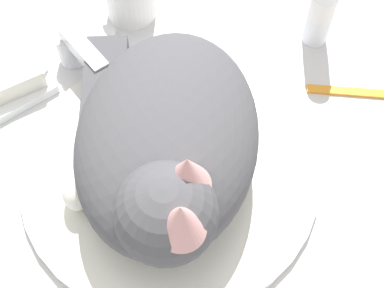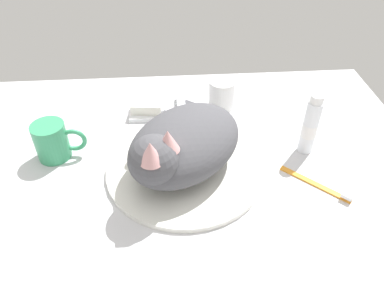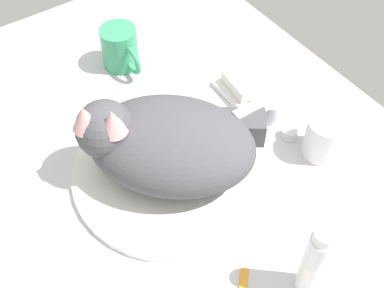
# 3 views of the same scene
# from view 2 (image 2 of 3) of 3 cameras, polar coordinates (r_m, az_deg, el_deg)

# --- Properties ---
(ground_plane) EXTENTS (1.10, 0.83, 0.03)m
(ground_plane) POSITION_cam_2_polar(r_m,az_deg,el_deg) (0.83, -0.99, -4.66)
(ground_plane) COLOR silver
(sink_basin) EXTENTS (0.34, 0.34, 0.01)m
(sink_basin) POSITION_cam_2_polar(r_m,az_deg,el_deg) (0.81, -1.01, -3.61)
(sink_basin) COLOR silver
(sink_basin) RESTS_ON ground_plane
(faucet) EXTENTS (0.13, 0.10, 0.06)m
(faucet) POSITION_cam_2_polar(r_m,az_deg,el_deg) (0.96, -1.74, 5.73)
(faucet) COLOR silver
(faucet) RESTS_ON ground_plane
(cat) EXTENTS (0.32, 0.35, 0.16)m
(cat) POSITION_cam_2_polar(r_m,az_deg,el_deg) (0.76, -1.79, -0.10)
(cat) COLOR #4C4C51
(cat) RESTS_ON sink_basin
(coffee_mug) EXTENTS (0.11, 0.07, 0.09)m
(coffee_mug) POSITION_cam_2_polar(r_m,az_deg,el_deg) (0.88, -20.48, 0.43)
(coffee_mug) COLOR #389966
(coffee_mug) RESTS_ON ground_plane
(rinse_cup) EXTENTS (0.07, 0.07, 0.08)m
(rinse_cup) POSITION_cam_2_polar(r_m,az_deg,el_deg) (0.99, 4.57, 7.61)
(rinse_cup) COLOR white
(rinse_cup) RESTS_ON ground_plane
(soap_dish) EXTENTS (0.09, 0.06, 0.01)m
(soap_dish) POSITION_cam_2_polar(r_m,az_deg,el_deg) (0.98, -6.87, 4.68)
(soap_dish) COLOR white
(soap_dish) RESTS_ON ground_plane
(soap_bar) EXTENTS (0.08, 0.05, 0.03)m
(soap_bar) POSITION_cam_2_polar(r_m,az_deg,el_deg) (0.97, -6.96, 5.59)
(soap_bar) COLOR white
(soap_bar) RESTS_ON soap_dish
(toothpaste_bottle) EXTENTS (0.03, 0.03, 0.15)m
(toothpaste_bottle) POSITION_cam_2_polar(r_m,az_deg,el_deg) (0.86, 17.61, 2.66)
(toothpaste_bottle) COLOR white
(toothpaste_bottle) RESTS_ON ground_plane
(toothbrush) EXTENTS (0.12, 0.12, 0.02)m
(toothbrush) POSITION_cam_2_polar(r_m,az_deg,el_deg) (0.82, 18.86, -5.94)
(toothbrush) COLOR orange
(toothbrush) RESTS_ON ground_plane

